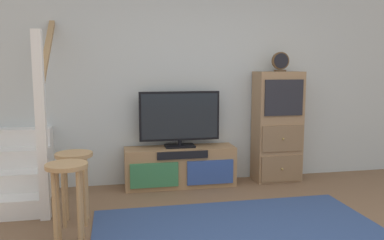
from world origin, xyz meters
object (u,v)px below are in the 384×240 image
Objects in this scene: media_console at (180,167)px; bar_stool_near at (67,184)px; desk_clock at (280,62)px; bar_stool_far at (75,171)px; side_cabinet at (277,127)px; television at (180,118)px.

media_console is 1.84m from bar_stool_near.
bar_stool_near is (-2.43, -1.39, -1.01)m from desk_clock.
media_console is at bearing 50.24° from bar_stool_near.
side_cabinet is at bearing 21.68° from bar_stool_far.
media_console is 1.99× the size of bar_stool_far.
bar_stool_near is at bearing -149.84° from side_cabinet.
bar_stool_far reaches higher than media_console.
side_cabinet is 5.79× the size of desk_clock.
bar_stool_far is at bearing -158.32° from side_cabinet.
desk_clock is at bearing 21.30° from bar_stool_far.
television reaches higher than bar_stool_near.
desk_clock is 2.98m from bar_stool_near.
bar_stool_near reaches higher than media_console.
desk_clock is (0.01, -0.01, 0.82)m from side_cabinet.
bar_stool_far is at bearing -140.49° from media_console.
television is at bearing 50.72° from bar_stool_near.
desk_clock is (1.27, -0.00, 1.28)m from media_console.
bar_stool_near is at bearing -129.76° from media_console.
media_console is at bearing -179.54° from side_cabinet.
side_cabinet is (1.26, -0.01, -0.15)m from television.
desk_clock is at bearing 29.80° from bar_stool_near.
desk_clock reaches higher than television.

